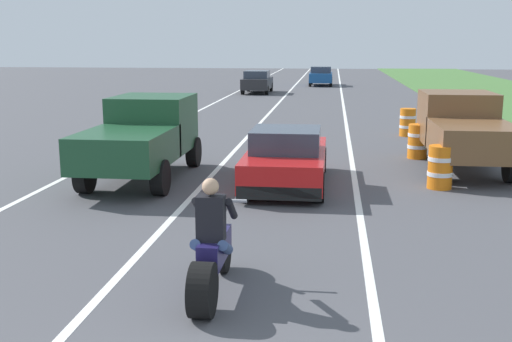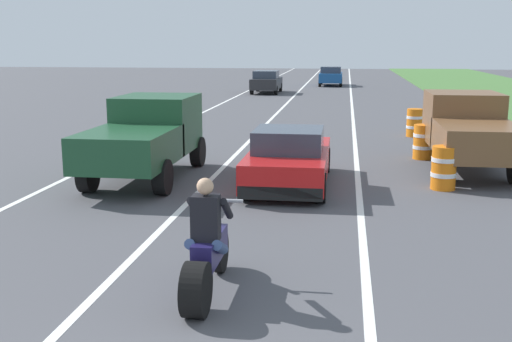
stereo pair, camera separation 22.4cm
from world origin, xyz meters
name	(u,v)px [view 1 (the left image)]	position (x,y,z in m)	size (l,w,h in m)	color
lane_stripe_left_solid	(163,129)	(-5.40, 20.00, 0.00)	(0.14, 120.00, 0.01)	white
lane_stripe_right_solid	(347,132)	(1.80, 20.00, 0.00)	(0.14, 120.00, 0.01)	white
lane_stripe_centre_dashed	(253,130)	(-1.80, 20.00, 0.00)	(0.14, 120.00, 0.01)	white
motorcycle_with_rider	(211,255)	(-0.31, 3.95, 0.59)	(0.70, 2.21, 1.62)	black
sports_car_red	(286,159)	(0.16, 10.73, 0.63)	(1.84, 4.30, 1.37)	red
pickup_truck_left_lane_dark_green	(143,135)	(-3.39, 11.01, 1.11)	(2.02, 4.80, 1.98)	#1E4C2D
pickup_truck_right_shoulder_brown	(463,128)	(4.66, 13.28, 1.11)	(2.02, 4.80, 1.98)	brown
construction_barrel_nearest	(440,167)	(3.72, 10.84, 0.50)	(0.58, 0.58, 1.00)	orange
construction_barrel_mid	(418,141)	(3.71, 14.71, 0.50)	(0.58, 0.58, 1.00)	orange
construction_barrel_far	(408,122)	(3.92, 19.22, 0.50)	(0.58, 0.58, 1.00)	orange
distant_car_far_ahead	(257,81)	(-3.86, 38.30, 0.77)	(1.80, 4.00, 1.50)	#262628
distant_car_further_ahead	(321,76)	(0.25, 46.44, 0.77)	(1.80, 4.00, 1.50)	#194C8C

